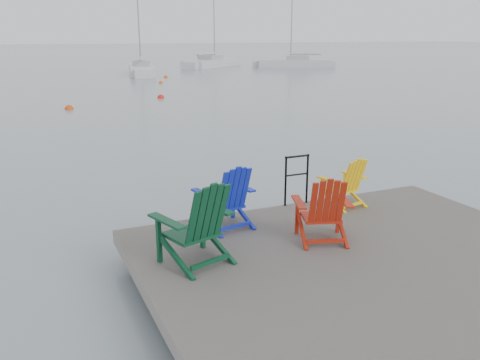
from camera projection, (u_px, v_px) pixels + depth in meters
name	position (u px, v px, depth m)	size (l,w,h in m)	color
ground	(368.00, 293.00, 7.01)	(400.00, 400.00, 0.00)	slate
dock	(370.00, 270.00, 6.91)	(6.00, 5.00, 1.40)	#2D2A28
handrail	(297.00, 175.00, 8.97)	(0.48, 0.04, 0.90)	black
chair_green	(198.00, 223.00, 6.60)	(1.08, 1.03, 1.15)	#0A3A21
chair_blue	(227.00, 197.00, 7.85)	(0.91, 0.86, 1.03)	#1122B3
chair_red	(324.00, 209.00, 7.34)	(0.96, 0.92, 1.01)	#A11D0B
chair_yellow	(346.00, 182.00, 8.87)	(0.80, 0.75, 0.90)	yellow
sailboat_near	(141.00, 70.00, 44.99)	(3.50, 8.09, 10.91)	silver
sailboat_mid	(212.00, 63.00, 56.13)	(8.83, 8.23, 13.09)	silver
sailboat_far	(294.00, 64.00, 54.74)	(7.78, 5.05, 10.67)	#BBBBBF
buoy_a	(69.00, 109.00, 24.19)	(0.41, 0.41, 0.41)	#D6420C
buoy_b	(161.00, 98.00, 28.48)	(0.39, 0.39, 0.39)	red
buoy_c	(166.00, 77.00, 42.02)	(0.34, 0.34, 0.34)	#EC4A0D
buoy_d	(161.00, 83.00, 37.19)	(0.32, 0.32, 0.32)	#E84D0D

